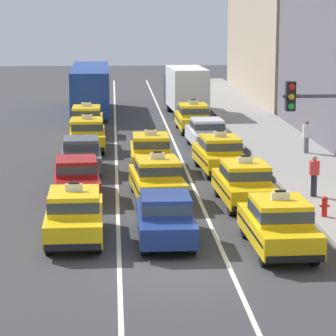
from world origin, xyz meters
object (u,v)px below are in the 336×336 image
object	(u,v)px
taxi_left_fourth	(87,134)
sedan_right_fourth	(207,133)
taxi_right_second	(244,183)
taxi_right_nearest	(279,224)
taxi_left_fifth	(87,120)
sedan_left_third	(81,154)
sedan_center_nearest	(165,216)
taxi_left_nearest	(74,214)
pedestrian_near_crosswalk	(307,137)
box_truck_right_sixth	(185,89)
taxi_right_fifth	(193,117)
pedestrian_trailing	(314,176)
sedan_left_second	(76,176)
taxi_center_third	(151,151)
bus_left_sixth	(91,87)
taxi_right_third	(220,153)
fire_hydrant	(325,205)
taxi_center_second	(157,178)

from	to	relation	value
taxi_left_fourth	sedan_right_fourth	world-z (taller)	taxi_left_fourth
taxi_right_second	taxi_right_nearest	bearing A→B (deg)	-88.71
taxi_left_fifth	sedan_left_third	bearing A→B (deg)	-89.60
sedan_left_third	sedan_center_nearest	xyz separation A→B (m)	(3.10, -11.65, 0.00)
taxi_left_nearest	sedan_left_third	world-z (taller)	taxi_left_nearest
taxi_left_nearest	pedestrian_near_crosswalk	xyz separation A→B (m)	(10.95, 14.67, 0.10)
taxi_left_nearest	box_truck_right_sixth	world-z (taller)	box_truck_right_sixth
sedan_center_nearest	taxi_right_nearest	size ratio (longest dim) A/B	0.93
taxi_right_fifth	pedestrian_trailing	xyz separation A→B (m)	(3.01, -17.94, 0.09)
sedan_left_second	taxi_center_third	distance (m)	6.17
bus_left_sixth	taxi_right_third	world-z (taller)	bus_left_sixth
pedestrian_near_crosswalk	fire_hydrant	bearing A→B (deg)	-100.09
taxi_left_fourth	taxi_right_fifth	size ratio (longest dim) A/B	1.00
taxi_left_nearest	taxi_center_third	world-z (taller)	same
pedestrian_near_crosswalk	pedestrian_trailing	bearing A→B (deg)	-101.24
bus_left_sixth	taxi_right_nearest	bearing A→B (deg)	-78.86
taxi_right_nearest	taxi_left_fifth	bearing A→B (deg)	105.42
taxi_center_third	pedestrian_near_crosswalk	size ratio (longest dim) A/B	2.81
bus_left_sixth	taxi_right_second	size ratio (longest dim) A/B	2.43
taxi_center_second	taxi_right_third	world-z (taller)	same
taxi_left_fifth	taxi_right_second	bearing A→B (deg)	-70.19
taxi_left_fifth	taxi_right_second	world-z (taller)	same
taxi_center_second	taxi_right_nearest	bearing A→B (deg)	-64.37
taxi_left_fourth	taxi_center_third	world-z (taller)	same
pedestrian_near_crosswalk	taxi_right_third	bearing A→B (deg)	-141.21
taxi_left_fourth	bus_left_sixth	bearing A→B (deg)	90.69
taxi_right_third	taxi_right_fifth	world-z (taller)	same
fire_hydrant	taxi_right_second	bearing A→B (deg)	135.56
taxi_left_fourth	taxi_left_fifth	distance (m)	5.40
sedan_center_nearest	taxi_center_third	xyz separation A→B (m)	(0.07, 11.83, 0.03)
taxi_right_nearest	taxi_right_fifth	distance (m)	24.62
sedan_left_third	box_truck_right_sixth	world-z (taller)	box_truck_right_sixth
pedestrian_near_crosswalk	taxi_center_third	bearing A→B (deg)	-158.05
taxi_center_third	taxi_right_third	xyz separation A→B (m)	(3.08, -0.72, 0.00)
box_truck_right_sixth	pedestrian_trailing	bearing A→B (deg)	-83.81
sedan_left_third	taxi_right_nearest	bearing A→B (deg)	-63.10
taxi_left_fourth	taxi_left_fifth	size ratio (longest dim) A/B	1.01
sedan_center_nearest	pedestrian_near_crosswalk	xyz separation A→B (m)	(8.04, 15.04, 0.13)
taxi_right_nearest	box_truck_right_sixth	size ratio (longest dim) A/B	0.65
taxi_center_third	taxi_right_fifth	xyz separation A→B (m)	(3.05, 11.57, 0.00)
taxi_left_fourth	fire_hydrant	xyz separation A→B (m)	(8.75, -15.00, -0.33)
sedan_center_nearest	taxi_right_fifth	distance (m)	23.61
sedan_left_third	taxi_right_second	bearing A→B (deg)	-47.07
taxi_left_nearest	taxi_right_nearest	world-z (taller)	same
sedan_left_second	taxi_center_second	world-z (taller)	taxi_center_second
sedan_left_second	taxi_right_fifth	size ratio (longest dim) A/B	0.96
pedestrian_near_crosswalk	taxi_left_fourth	bearing A→B (deg)	168.17
taxi_right_second	pedestrian_trailing	size ratio (longest dim) A/B	2.87
sedan_center_nearest	taxi_right_fifth	world-z (taller)	taxi_right_fifth
pedestrian_near_crosswalk	taxi_right_second	bearing A→B (deg)	-114.78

